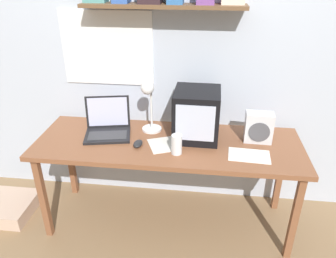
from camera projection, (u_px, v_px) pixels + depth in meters
name	position (u px, v px, depth m)	size (l,w,h in m)	color
ground_plane	(168.00, 219.00, 2.64)	(12.00, 12.00, 0.00)	#8C6C4B
back_wall	(174.00, 44.00, 2.40)	(5.60, 0.24, 2.60)	silver
corner_desk	(168.00, 149.00, 2.34)	(1.87, 0.64, 0.72)	brown
crt_monitor	(197.00, 114.00, 2.30)	(0.32, 0.34, 0.35)	black
laptop	(108.00, 125.00, 2.40)	(0.37, 0.33, 0.26)	black
desk_lamp	(149.00, 100.00, 2.32)	(0.15, 0.18, 0.40)	white
juice_glass	(177.00, 145.00, 2.14)	(0.07, 0.07, 0.13)	white
space_heater	(259.00, 127.00, 2.27)	(0.19, 0.12, 0.21)	silver
computer_mouse	(138.00, 144.00, 2.25)	(0.07, 0.11, 0.03)	#232326
loose_paper_near_monitor	(163.00, 145.00, 2.26)	(0.25, 0.26, 0.00)	silver
loose_paper_near_laptop	(249.00, 155.00, 2.14)	(0.28, 0.19, 0.00)	white
floor_cushion	(9.00, 207.00, 2.68)	(0.39, 0.39, 0.12)	#CCAA92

